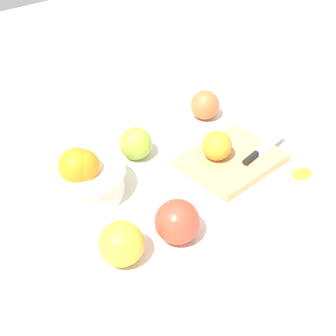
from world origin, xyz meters
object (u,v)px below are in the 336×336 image
Objects in this scene: bowl at (84,175)px; apple_back_left at (136,143)px; knife at (259,152)px; cutting_board at (232,160)px; apple_front_left_2 at (121,244)px; apple_front_left at (177,222)px; apple_back_right at (205,105)px; orange_on_board at (217,145)px.

apple_back_left is at bearing 14.22° from bowl.
knife is at bearing -21.22° from bowl.
knife reaches higher than cutting_board.
apple_front_left is at bearing -9.54° from apple_front_left_2.
knife is at bearing 13.90° from apple_front_left.
apple_back_right is (0.02, 0.21, 0.01)m from knife.
cutting_board is at bearing -32.71° from orange_on_board.
apple_back_right reaches higher than cutting_board.
apple_front_left is at bearing -156.98° from cutting_board.
apple_front_left_2 is at bearing -162.14° from orange_on_board.
knife is 2.12× the size of apple_back_left.
bowl reaches higher than apple_back_left.
orange_on_board is 0.89× the size of apple_back_left.
knife is 1.88× the size of apple_front_left.
apple_back_right is 0.49m from apple_front_left_2.
bowl is 0.38m from knife.
bowl is 2.26× the size of apple_back_left.
apple_front_left is 0.41m from apple_back_right.
apple_back_right is at bearing 10.12° from bowl.
bowl is 1.07× the size of knife.
bowl is 0.22m from apple_front_left.
apple_back_right is at bearing 7.36° from apple_back_left.
apple_front_left is 0.11m from apple_front_left_2.
apple_front_left is 1.14× the size of apple_back_right.
apple_front_left reaches higher than cutting_board.
bowl is at bearing 161.31° from orange_on_board.
bowl is at bearing 108.83° from apple_front_left.
cutting_board is 0.25m from apple_front_left.
apple_back_left reaches higher than cutting_board.
apple_front_left is 1.13× the size of apple_back_left.
apple_back_right and apple_back_left have the same top height.
apple_back_left is at bearing 135.52° from cutting_board.
apple_front_left is at bearing -107.62° from apple_back_left.
apple_front_left_2 is (-0.04, -0.19, -0.01)m from bowl.
orange_on_board reaches higher than apple_back_right.
orange_on_board is 0.81× the size of apple_front_left_2.
apple_front_left_2 is 0.29m from apple_back_left.
apple_back_left is (-0.23, -0.03, 0.00)m from apple_back_right.
knife is at bearing -95.79° from apple_back_right.
apple_front_left_2 is (-0.11, 0.02, -0.00)m from apple_front_left.
apple_back_right is (0.31, 0.28, -0.00)m from apple_front_left.
apple_front_left is (0.07, -0.21, -0.01)m from bowl.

